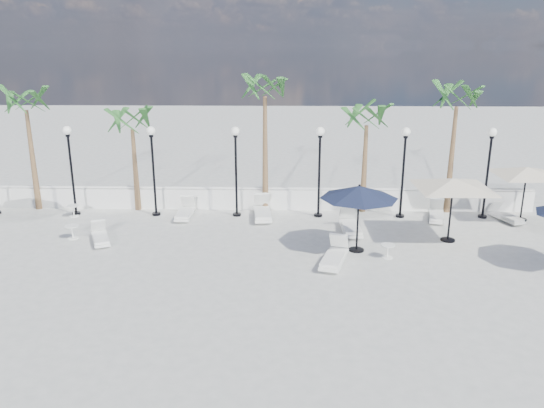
{
  "coord_description": "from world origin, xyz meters",
  "views": [
    {
      "loc": [
        2.07,
        -15.21,
        7.03
      ],
      "look_at": [
        1.6,
        3.27,
        1.5
      ],
      "focal_mm": 35.0,
      "sensor_mm": 36.0,
      "label": 1
    }
  ],
  "objects_px": {
    "lounger_4": "(262,212)",
    "parasol_cream_sq_b": "(527,167)",
    "lounger_5": "(334,256)",
    "parasol_navy_mid": "(359,193)",
    "lounger_3": "(100,237)",
    "lounger_7": "(437,214)",
    "parasol_cream_sq_a": "(454,179)",
    "lounger_6": "(350,226)",
    "lounger_8": "(506,216)",
    "lounger_2": "(185,212)"
  },
  "relations": [
    {
      "from": "lounger_5",
      "to": "parasol_navy_mid",
      "type": "height_order",
      "value": "parasol_navy_mid"
    },
    {
      "from": "lounger_6",
      "to": "lounger_7",
      "type": "height_order",
      "value": "lounger_6"
    },
    {
      "from": "lounger_3",
      "to": "lounger_5",
      "type": "height_order",
      "value": "lounger_5"
    },
    {
      "from": "lounger_6",
      "to": "lounger_8",
      "type": "height_order",
      "value": "lounger_6"
    },
    {
      "from": "lounger_2",
      "to": "lounger_6",
      "type": "bearing_deg",
      "value": -14.61
    },
    {
      "from": "lounger_7",
      "to": "parasol_cream_sq_a",
      "type": "distance_m",
      "value": 3.34
    },
    {
      "from": "parasol_cream_sq_a",
      "to": "parasol_cream_sq_b",
      "type": "distance_m",
      "value": 4.56
    },
    {
      "from": "parasol_cream_sq_a",
      "to": "lounger_4",
      "type": "bearing_deg",
      "value": 159.96
    },
    {
      "from": "lounger_3",
      "to": "lounger_6",
      "type": "bearing_deg",
      "value": -15.34
    },
    {
      "from": "lounger_2",
      "to": "lounger_6",
      "type": "height_order",
      "value": "lounger_6"
    },
    {
      "from": "lounger_4",
      "to": "parasol_cream_sq_a",
      "type": "height_order",
      "value": "parasol_cream_sq_a"
    },
    {
      "from": "lounger_4",
      "to": "lounger_6",
      "type": "bearing_deg",
      "value": -31.1
    },
    {
      "from": "lounger_6",
      "to": "lounger_5",
      "type": "bearing_deg",
      "value": -108.05
    },
    {
      "from": "lounger_8",
      "to": "parasol_cream_sq_a",
      "type": "height_order",
      "value": "parasol_cream_sq_a"
    },
    {
      "from": "lounger_4",
      "to": "lounger_7",
      "type": "relative_size",
      "value": 1.15
    },
    {
      "from": "lounger_5",
      "to": "parasol_cream_sq_a",
      "type": "bearing_deg",
      "value": 43.31
    },
    {
      "from": "parasol_cream_sq_b",
      "to": "parasol_navy_mid",
      "type": "bearing_deg",
      "value": -153.5
    },
    {
      "from": "lounger_2",
      "to": "parasol_cream_sq_a",
      "type": "relative_size",
      "value": 0.36
    },
    {
      "from": "lounger_4",
      "to": "lounger_6",
      "type": "relative_size",
      "value": 1.05
    },
    {
      "from": "lounger_6",
      "to": "parasol_cream_sq_b",
      "type": "height_order",
      "value": "parasol_cream_sq_b"
    },
    {
      "from": "parasol_cream_sq_b",
      "to": "lounger_6",
      "type": "bearing_deg",
      "value": -166.96
    },
    {
      "from": "lounger_3",
      "to": "lounger_7",
      "type": "bearing_deg",
      "value": -10.64
    },
    {
      "from": "lounger_4",
      "to": "lounger_8",
      "type": "bearing_deg",
      "value": -5.88
    },
    {
      "from": "lounger_2",
      "to": "parasol_cream_sq_a",
      "type": "distance_m",
      "value": 10.92
    },
    {
      "from": "lounger_4",
      "to": "parasol_cream_sq_b",
      "type": "distance_m",
      "value": 11.04
    },
    {
      "from": "lounger_2",
      "to": "parasol_cream_sq_b",
      "type": "height_order",
      "value": "parasol_cream_sq_b"
    },
    {
      "from": "lounger_7",
      "to": "lounger_6",
      "type": "bearing_deg",
      "value": -142.33
    },
    {
      "from": "lounger_3",
      "to": "lounger_4",
      "type": "bearing_deg",
      "value": 4.0
    },
    {
      "from": "lounger_5",
      "to": "parasol_navy_mid",
      "type": "xyz_separation_m",
      "value": [
        0.9,
        1.19,
        1.9
      ]
    },
    {
      "from": "lounger_3",
      "to": "parasol_cream_sq_b",
      "type": "bearing_deg",
      "value": -13.19
    },
    {
      "from": "lounger_4",
      "to": "parasol_cream_sq_b",
      "type": "bearing_deg",
      "value": -5.24
    },
    {
      "from": "lounger_4",
      "to": "lounger_8",
      "type": "height_order",
      "value": "lounger_4"
    },
    {
      "from": "lounger_7",
      "to": "lounger_2",
      "type": "bearing_deg",
      "value": -166.28
    },
    {
      "from": "lounger_6",
      "to": "parasol_navy_mid",
      "type": "distance_m",
      "value": 2.73
    },
    {
      "from": "lounger_3",
      "to": "parasol_cream_sq_a",
      "type": "bearing_deg",
      "value": -21.34
    },
    {
      "from": "parasol_cream_sq_a",
      "to": "lounger_2",
      "type": "bearing_deg",
      "value": 166.04
    },
    {
      "from": "lounger_6",
      "to": "lounger_2",
      "type": "bearing_deg",
      "value": 163.82
    },
    {
      "from": "lounger_5",
      "to": "parasol_cream_sq_b",
      "type": "relative_size",
      "value": 0.43
    },
    {
      "from": "parasol_navy_mid",
      "to": "parasol_cream_sq_a",
      "type": "bearing_deg",
      "value": 17.12
    },
    {
      "from": "lounger_4",
      "to": "lounger_8",
      "type": "distance_m",
      "value": 10.19
    },
    {
      "from": "parasol_navy_mid",
      "to": "lounger_8",
      "type": "bearing_deg",
      "value": 28.01
    },
    {
      "from": "parasol_navy_mid",
      "to": "parasol_cream_sq_b",
      "type": "relative_size",
      "value": 0.56
    },
    {
      "from": "lounger_3",
      "to": "lounger_8",
      "type": "distance_m",
      "value": 16.36
    },
    {
      "from": "lounger_4",
      "to": "lounger_6",
      "type": "xyz_separation_m",
      "value": [
        3.53,
        -1.72,
        -0.01
      ]
    },
    {
      "from": "lounger_6",
      "to": "lounger_3",
      "type": "bearing_deg",
      "value": -173.9
    },
    {
      "from": "lounger_5",
      "to": "lounger_8",
      "type": "bearing_deg",
      "value": 48.19
    },
    {
      "from": "lounger_5",
      "to": "parasol_cream_sq_b",
      "type": "height_order",
      "value": "parasol_cream_sq_b"
    },
    {
      "from": "parasol_cream_sq_b",
      "to": "lounger_7",
      "type": "bearing_deg",
      "value": -179.59
    },
    {
      "from": "lounger_4",
      "to": "lounger_6",
      "type": "height_order",
      "value": "lounger_4"
    },
    {
      "from": "lounger_5",
      "to": "lounger_6",
      "type": "bearing_deg",
      "value": 90.12
    }
  ]
}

